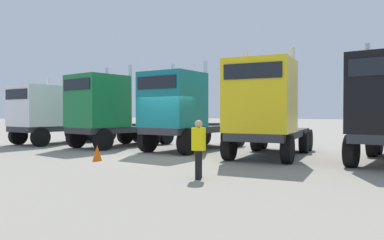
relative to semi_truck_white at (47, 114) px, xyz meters
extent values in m
plane|color=gray|center=(8.88, -1.92, -1.75)|extent=(200.00, 200.00, 0.00)
cube|color=#333338|center=(0.13, 1.14, -0.83)|extent=(2.87, 6.21, 0.30)
cube|color=white|center=(-0.08, -0.66, 0.45)|extent=(2.65, 2.63, 2.27)
cube|color=black|center=(-0.21, -1.86, 1.07)|extent=(2.09, 0.28, 0.55)
cylinder|color=silver|center=(1.02, 0.56, 0.75)|extent=(0.20, 0.20, 2.87)
cylinder|color=silver|center=(-0.87, 0.77, 0.75)|extent=(0.20, 0.20, 2.87)
cylinder|color=#333338|center=(0.28, 2.45, -0.62)|extent=(1.22, 1.22, 0.12)
cylinder|color=black|center=(0.96, -1.27, -1.24)|extent=(0.46, 1.05, 1.01)
cylinder|color=black|center=(-1.22, -1.01, -1.24)|extent=(0.46, 1.05, 1.01)
cylinder|color=black|center=(1.38, 2.41, -1.24)|extent=(0.46, 1.05, 1.01)
cylinder|color=black|center=(-0.80, 2.66, -1.24)|extent=(0.46, 1.05, 1.01)
cylinder|color=black|center=(1.51, 3.50, -1.24)|extent=(0.46, 1.05, 1.01)
cylinder|color=black|center=(-0.68, 3.75, -1.24)|extent=(0.46, 1.05, 1.01)
cube|color=#333338|center=(4.59, 1.07, -0.81)|extent=(3.12, 5.93, 0.30)
cube|color=#197238|center=(4.32, -0.51, 0.65)|extent=(2.77, 2.80, 2.62)
cube|color=black|center=(4.11, -1.72, 1.43)|extent=(2.08, 0.39, 0.55)
cylinder|color=silver|center=(5.48, 0.67, 0.95)|extent=(0.21, 0.21, 3.22)
cylinder|color=silver|center=(3.61, 0.99, 0.95)|extent=(0.21, 0.21, 3.22)
cylinder|color=#333338|center=(4.80, 2.30, -0.60)|extent=(1.27, 1.27, 0.12)
cylinder|color=black|center=(5.31, -1.20, -1.23)|extent=(0.52, 1.08, 1.03)
cylinder|color=black|center=(3.15, -0.83, -1.23)|extent=(0.52, 1.08, 1.03)
cylinder|color=black|center=(5.88, 2.09, -1.23)|extent=(0.52, 1.08, 1.03)
cylinder|color=black|center=(3.71, 2.46, -1.23)|extent=(0.52, 1.08, 1.03)
cylinder|color=black|center=(6.06, 3.17, -1.23)|extent=(0.52, 1.08, 1.03)
cylinder|color=black|center=(3.89, 3.54, -1.23)|extent=(0.52, 1.08, 1.03)
cube|color=#333338|center=(8.91, 1.46, -0.73)|extent=(2.72, 6.23, 0.30)
cube|color=#14727A|center=(8.75, -0.41, 0.65)|extent=(2.59, 2.50, 2.47)
cube|color=black|center=(8.65, -1.58, 1.36)|extent=(2.10, 0.22, 0.55)
cylinder|color=silver|center=(9.81, 0.80, 0.95)|extent=(0.20, 0.20, 3.07)
cylinder|color=silver|center=(7.92, 0.96, 0.95)|extent=(0.20, 0.20, 3.07)
cylinder|color=#333338|center=(9.03, 2.79, -0.52)|extent=(1.19, 1.19, 0.12)
cylinder|color=black|center=(9.81, -0.96, -1.19)|extent=(0.45, 1.14, 1.11)
cylinder|color=black|center=(7.61, -0.76, -1.19)|extent=(0.45, 1.14, 1.11)
cylinder|color=black|center=(10.13, 2.80, -1.19)|extent=(0.45, 1.14, 1.11)
cylinder|color=black|center=(7.94, 2.99, -1.19)|extent=(0.45, 1.14, 1.11)
cylinder|color=black|center=(10.23, 3.89, -1.19)|extent=(0.45, 1.14, 1.11)
cylinder|color=black|center=(8.04, 4.08, -1.19)|extent=(0.45, 1.14, 1.11)
cube|color=#333338|center=(13.01, 0.77, -0.82)|extent=(2.58, 6.30, 0.30)
cube|color=yellow|center=(13.13, -1.20, 0.69)|extent=(2.53, 2.36, 2.73)
cube|color=black|center=(13.20, -2.33, 1.53)|extent=(2.10, 0.17, 0.55)
cylinder|color=silver|center=(14.00, 0.11, 0.99)|extent=(0.19, 0.19, 3.33)
cylinder|color=silver|center=(12.11, -0.01, 0.99)|extent=(0.19, 0.19, 3.33)
cylinder|color=#333338|center=(12.93, 2.13, -0.61)|extent=(1.17, 1.17, 0.12)
cylinder|color=black|center=(14.26, -1.54, -1.23)|extent=(0.41, 1.04, 1.02)
cylinder|color=black|center=(12.06, -1.68, -1.23)|extent=(0.41, 1.04, 1.02)
cylinder|color=black|center=(14.02, 2.32, -1.23)|extent=(0.41, 1.04, 1.02)
cylinder|color=black|center=(11.82, 2.19, -1.23)|extent=(0.41, 1.04, 1.02)
cylinder|color=black|center=(13.95, 3.42, -1.23)|extent=(0.41, 1.04, 1.02)
cylinder|color=black|center=(11.75, 3.29, -1.23)|extent=(0.41, 1.04, 1.02)
cylinder|color=silver|center=(16.69, 0.28, 0.99)|extent=(0.20, 0.20, 3.21)
cylinder|color=black|center=(16.34, -1.36, -1.20)|extent=(0.48, 1.12, 1.08)
cylinder|color=black|center=(16.79, 2.27, -1.20)|extent=(0.48, 1.12, 1.08)
cylinder|color=black|center=(16.92, 3.36, -1.20)|extent=(0.48, 1.12, 1.08)
cylinder|color=black|center=(12.94, -5.87, -1.35)|extent=(0.21, 0.21, 0.78)
cylinder|color=black|center=(12.84, -5.61, -1.35)|extent=(0.21, 0.21, 0.78)
cylinder|color=yellow|center=(12.89, -5.74, -0.65)|extent=(0.51, 0.51, 0.62)
sphere|color=tan|center=(12.89, -5.74, -0.24)|extent=(0.21, 0.21, 0.21)
cone|color=#F2590C|center=(7.77, -4.22, -1.45)|extent=(0.36, 0.36, 0.60)
camera|label=1|loc=(17.63, -14.71, 0.06)|focal=34.73mm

